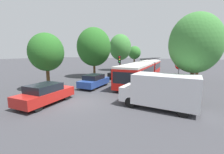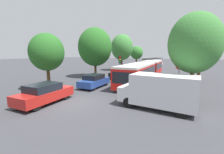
# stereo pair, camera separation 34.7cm
# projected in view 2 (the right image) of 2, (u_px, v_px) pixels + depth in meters

# --- Properties ---
(ground_plane) EXTENTS (200.00, 200.00, 0.00)m
(ground_plane) POSITION_uv_depth(u_px,v_px,m) (76.00, 102.00, 11.43)
(ground_plane) COLOR #3D3D42
(articulated_bus) EXTENTS (3.31, 16.67, 2.46)m
(articulated_bus) POSITION_uv_depth(u_px,v_px,m) (145.00, 70.00, 20.61)
(articulated_bus) COLOR red
(articulated_bus) RESTS_ON ground
(city_bus_rear) EXTENTS (3.13, 11.13, 2.37)m
(city_bus_rear) POSITION_uv_depth(u_px,v_px,m) (153.00, 62.00, 40.78)
(city_bus_rear) COLOR silver
(city_bus_rear) RESTS_ON ground
(queued_car_red) EXTENTS (2.03, 4.37, 1.49)m
(queued_car_red) POSITION_uv_depth(u_px,v_px,m) (44.00, 93.00, 11.08)
(queued_car_red) COLOR #B21E19
(queued_car_red) RESTS_ON ground
(queued_car_blue) EXTENTS (1.93, 4.16, 1.42)m
(queued_car_blue) POSITION_uv_depth(u_px,v_px,m) (94.00, 81.00, 16.34)
(queued_car_blue) COLOR #284799
(queued_car_blue) RESTS_ON ground
(queued_car_black) EXTENTS (2.08, 4.49, 1.53)m
(queued_car_black) POSITION_uv_depth(u_px,v_px,m) (120.00, 73.00, 22.38)
(queued_car_black) COLOR black
(queued_car_black) RESTS_ON ground
(queued_car_tan) EXTENTS (1.88, 4.06, 1.38)m
(queued_car_tan) POSITION_uv_depth(u_px,v_px,m) (135.00, 70.00, 27.36)
(queued_car_tan) COLOR tan
(queued_car_tan) RESTS_ON ground
(white_van) EXTENTS (5.06, 2.14, 2.31)m
(white_van) POSITION_uv_depth(u_px,v_px,m) (160.00, 91.00, 9.93)
(white_van) COLOR silver
(white_van) RESTS_ON ground
(traffic_light) EXTENTS (0.38, 0.40, 3.40)m
(traffic_light) POSITION_uv_depth(u_px,v_px,m) (120.00, 63.00, 18.20)
(traffic_light) COLOR #56595E
(traffic_light) RESTS_ON ground
(no_entry_sign) EXTENTS (0.70, 0.08, 2.82)m
(no_entry_sign) POSITION_uv_depth(u_px,v_px,m) (179.00, 72.00, 14.58)
(no_entry_sign) COLOR #56595E
(no_entry_sign) RESTS_ON ground
(direction_sign_post) EXTENTS (0.13, 1.40, 3.60)m
(direction_sign_post) POSITION_uv_depth(u_px,v_px,m) (192.00, 64.00, 16.49)
(direction_sign_post) COLOR #56595E
(direction_sign_post) RESTS_ON ground
(tree_left_near) EXTENTS (3.40, 3.40, 5.68)m
(tree_left_near) POSITION_uv_depth(u_px,v_px,m) (46.00, 53.00, 14.88)
(tree_left_near) COLOR #51381E
(tree_left_near) RESTS_ON ground
(tree_left_mid) EXTENTS (5.17, 5.17, 7.57)m
(tree_left_mid) POSITION_uv_depth(u_px,v_px,m) (95.00, 47.00, 22.95)
(tree_left_mid) COLOR #51381E
(tree_left_mid) RESTS_ON ground
(tree_left_far) EXTENTS (4.63, 4.63, 7.69)m
(tree_left_far) POSITION_uv_depth(u_px,v_px,m) (122.00, 47.00, 31.78)
(tree_left_far) COLOR #51381E
(tree_left_far) RESTS_ON ground
(tree_left_distant) EXTENTS (3.25, 3.25, 5.54)m
(tree_left_distant) POSITION_uv_depth(u_px,v_px,m) (136.00, 53.00, 38.51)
(tree_left_distant) COLOR #51381E
(tree_left_distant) RESTS_ON ground
(tree_right_near) EXTENTS (3.60, 3.60, 6.53)m
(tree_right_near) POSITION_uv_depth(u_px,v_px,m) (194.00, 43.00, 10.58)
(tree_right_near) COLOR #51381E
(tree_right_near) RESTS_ON ground
(tree_right_mid) EXTENTS (3.41, 3.41, 6.64)m
(tree_right_mid) POSITION_uv_depth(u_px,v_px,m) (201.00, 46.00, 18.70)
(tree_right_mid) COLOR #51381E
(tree_right_mid) RESTS_ON ground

